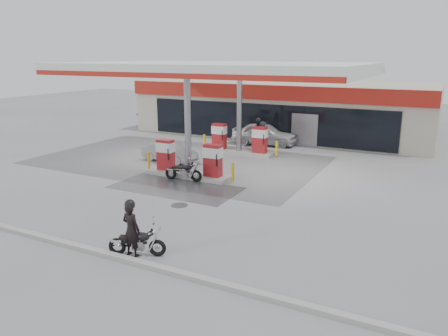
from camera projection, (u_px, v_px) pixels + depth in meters
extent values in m
plane|color=gray|center=(167.00, 186.00, 20.59)|extent=(90.00, 90.00, 0.00)
cube|color=#4C4C4F|center=(176.00, 188.00, 20.36)|extent=(6.00, 3.00, 0.00)
cylinder|color=#38383A|center=(179.00, 205.00, 17.98)|extent=(0.70, 0.70, 0.01)
cube|color=gray|center=(47.00, 239.00, 14.54)|extent=(28.00, 0.25, 0.15)
cube|color=#B5AB98|center=(283.00, 108.00, 33.85)|extent=(22.00, 8.00, 4.00)
cube|color=black|center=(263.00, 123.00, 30.54)|extent=(18.00, 0.10, 2.60)
cube|color=#A81F14|center=(264.00, 92.00, 29.95)|extent=(22.00, 0.25, 1.00)
cube|color=navy|center=(369.00, 97.00, 26.81)|extent=(3.50, 0.12, 0.80)
cube|color=gray|center=(304.00, 130.00, 29.25)|extent=(1.80, 0.14, 2.20)
cube|color=silver|center=(216.00, 68.00, 23.55)|extent=(16.00, 10.00, 0.60)
cube|color=#A81F14|center=(163.00, 76.00, 19.33)|extent=(16.00, 0.12, 0.24)
cube|color=#A81F14|center=(253.00, 69.00, 27.86)|extent=(16.00, 0.12, 0.24)
cylinder|color=gray|center=(188.00, 126.00, 21.65)|extent=(0.32, 0.32, 5.00)
cylinder|color=gray|center=(239.00, 112.00, 26.82)|extent=(0.32, 0.32, 5.00)
cube|color=#9E9E99|center=(189.00, 174.00, 22.28)|extent=(4.50, 1.30, 0.18)
cube|color=maroon|center=(166.00, 155.00, 22.68)|extent=(0.85, 0.48, 1.60)
cube|color=maroon|center=(213.00, 160.00, 21.44)|extent=(0.85, 0.48, 1.60)
cube|color=silver|center=(165.00, 147.00, 22.58)|extent=(0.88, 0.52, 0.50)
cube|color=silver|center=(213.00, 152.00, 21.34)|extent=(0.88, 0.52, 0.50)
cylinder|color=#DFB10C|center=(149.00, 161.00, 23.27)|extent=(0.14, 0.14, 0.90)
cylinder|color=#DFB10C|center=(233.00, 172.00, 21.07)|extent=(0.14, 0.14, 0.90)
cube|color=#9E9E99|center=(239.00, 152.00, 27.45)|extent=(4.50, 1.30, 0.18)
cube|color=maroon|center=(219.00, 136.00, 27.84)|extent=(0.85, 0.48, 1.60)
cube|color=maroon|center=(260.00, 140.00, 26.61)|extent=(0.85, 0.48, 1.60)
cube|color=silver|center=(219.00, 130.00, 27.74)|extent=(0.88, 0.52, 0.50)
cube|color=silver|center=(260.00, 133.00, 26.51)|extent=(0.88, 0.52, 0.50)
cylinder|color=#DFB10C|center=(204.00, 141.00, 28.44)|extent=(0.14, 0.14, 0.90)
cylinder|color=#DFB10C|center=(277.00, 149.00, 26.23)|extent=(0.14, 0.14, 0.90)
torus|color=black|center=(157.00, 248.00, 13.39)|extent=(0.56, 0.33, 0.55)
torus|color=black|center=(117.00, 246.00, 13.49)|extent=(0.56, 0.33, 0.55)
cube|color=gray|center=(138.00, 245.00, 13.42)|extent=(0.42, 0.34, 0.27)
cube|color=black|center=(134.00, 242.00, 13.41)|extent=(0.80, 0.40, 0.07)
ellipsoid|color=black|center=(142.00, 236.00, 13.34)|extent=(0.59, 0.47, 0.26)
cube|color=black|center=(128.00, 237.00, 13.39)|extent=(0.55, 0.40, 0.09)
cylinder|color=silver|center=(151.00, 228.00, 13.25)|extent=(0.30, 0.66, 0.03)
sphere|color=silver|center=(154.00, 232.00, 13.26)|extent=(0.16, 0.16, 0.16)
cylinder|color=silver|center=(125.00, 245.00, 13.61)|extent=(0.79, 0.38, 0.07)
imported|color=black|center=(131.00, 229.00, 13.31)|extent=(0.64, 0.44, 1.71)
torus|color=black|center=(196.00, 176.00, 21.25)|extent=(0.61, 0.22, 0.59)
torus|color=black|center=(171.00, 173.00, 21.68)|extent=(0.61, 0.22, 0.59)
cube|color=gray|center=(184.00, 173.00, 21.43)|extent=(0.42, 0.29, 0.30)
cube|color=black|center=(181.00, 171.00, 21.46)|extent=(0.89, 0.22, 0.08)
ellipsoid|color=black|center=(187.00, 167.00, 21.31)|extent=(0.59, 0.39, 0.28)
cube|color=black|center=(178.00, 168.00, 21.48)|extent=(0.57, 0.31, 0.10)
cylinder|color=silver|center=(192.00, 162.00, 21.14)|extent=(0.14, 0.75, 0.04)
sphere|color=silver|center=(194.00, 164.00, 21.13)|extent=(0.18, 0.18, 0.18)
cylinder|color=silver|center=(176.00, 174.00, 21.74)|extent=(0.89, 0.20, 0.08)
imported|color=silver|center=(264.00, 134.00, 29.86)|extent=(4.59, 2.25, 1.51)
imported|color=#59585E|center=(263.00, 137.00, 27.56)|extent=(0.95, 1.10, 1.97)
imported|color=gray|center=(170.00, 152.00, 25.23)|extent=(3.46, 1.45, 1.11)
imported|color=black|center=(162.00, 120.00, 36.90)|extent=(4.33, 2.08, 1.22)
imported|color=black|center=(258.00, 134.00, 28.97)|extent=(1.10, 1.09, 1.87)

